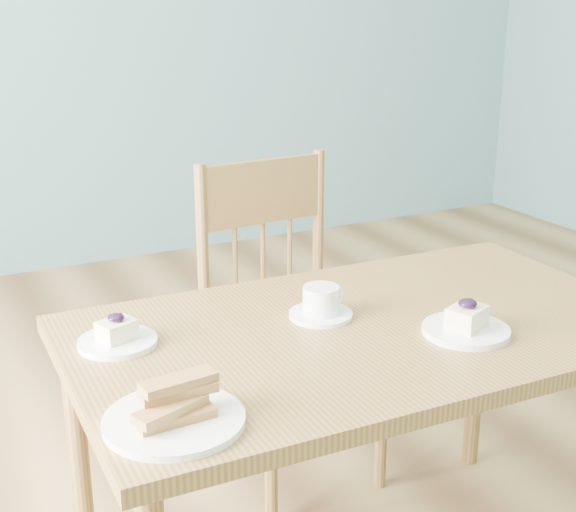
{
  "coord_description": "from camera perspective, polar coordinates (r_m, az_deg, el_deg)",
  "views": [
    {
      "loc": [
        -1.1,
        -1.51,
        1.36
      ],
      "look_at": [
        -0.39,
        -0.12,
        0.84
      ],
      "focal_mm": 50.0,
      "sensor_mm": 36.0,
      "label": 1
    }
  ],
  "objects": [
    {
      "name": "dining_table",
      "position": [
        1.77,
        5.48,
        -6.91
      ],
      "size": [
        1.28,
        0.75,
        0.68
      ],
      "rotation": [
        0.0,
        0.0,
        -0.02
      ],
      "color": "olive",
      "rests_on": "ground"
    },
    {
      "name": "dining_chair",
      "position": [
        2.26,
        -0.02,
        -4.79
      ],
      "size": [
        0.45,
        0.43,
        0.92
      ],
      "rotation": [
        0.0,
        0.0,
        0.07
      ],
      "color": "olive",
      "rests_on": "ground"
    },
    {
      "name": "cheesecake_plate_near",
      "position": [
        1.72,
        12.56,
        -4.8
      ],
      "size": [
        0.18,
        0.18,
        0.08
      ],
      "rotation": [
        0.0,
        0.0,
        0.39
      ],
      "color": "white",
      "rests_on": "dining_table"
    },
    {
      "name": "cheesecake_plate_far",
      "position": [
        1.67,
        -12.04,
        -5.65
      ],
      "size": [
        0.16,
        0.16,
        0.07
      ],
      "rotation": [
        0.0,
        0.0,
        0.34
      ],
      "color": "white",
      "rests_on": "dining_table"
    },
    {
      "name": "coffee_cup",
      "position": [
        1.76,
        2.39,
        -3.43
      ],
      "size": [
        0.14,
        0.14,
        0.07
      ],
      "rotation": [
        0.0,
        0.0,
        0.14
      ],
      "color": "white",
      "rests_on": "dining_table"
    },
    {
      "name": "biscotti_plate",
      "position": [
        1.36,
        -8.14,
        -10.89
      ],
      "size": [
        0.24,
        0.24,
        0.08
      ],
      "rotation": [
        0.0,
        0.0,
        0.09
      ],
      "color": "white",
      "rests_on": "dining_table"
    }
  ]
}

